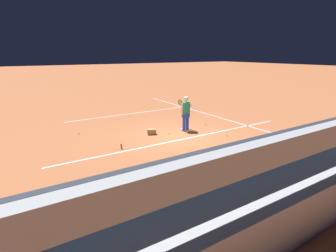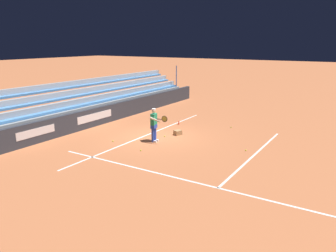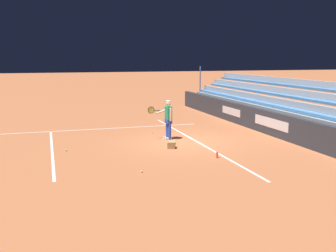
{
  "view_description": "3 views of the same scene",
  "coord_description": "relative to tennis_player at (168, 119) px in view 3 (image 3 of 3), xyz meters",
  "views": [
    {
      "loc": [
        -6.7,
        -9.68,
        3.78
      ],
      "look_at": [
        -0.89,
        -0.43,
        0.72
      ],
      "focal_mm": 28.0,
      "sensor_mm": 36.0,
      "label": 1
    },
    {
      "loc": [
        13.92,
        9.55,
        4.92
      ],
      "look_at": [
        0.2,
        1.02,
        0.77
      ],
      "focal_mm": 35.0,
      "sensor_mm": 36.0,
      "label": 2
    },
    {
      "loc": [
        -15.6,
        5.56,
        3.59
      ],
      "look_at": [
        0.28,
        0.67,
        0.67
      ],
      "focal_mm": 42.0,
      "sensor_mm": 36.0,
      "label": 3
    }
  ],
  "objects": [
    {
      "name": "tennis_ball_midcourt",
      "position": [
        -1.04,
        4.45,
        -0.86
      ],
      "size": [
        0.07,
        0.07,
        0.07
      ],
      "primitive_type": "sphere",
      "color": "#CCE533",
      "rests_on": "ground"
    },
    {
      "name": "court_baseline_white",
      "position": [
        -0.74,
        -1.04,
        -0.89
      ],
      "size": [
        12.0,
        0.1,
        0.01
      ],
      "primitive_type": "cube",
      "color": "white",
      "rests_on": "ground"
    },
    {
      "name": "tennis_ball_stray_back",
      "position": [
        1.13,
        -1.78,
        -0.86
      ],
      "size": [
        0.07,
        0.07,
        0.07
      ],
      "primitive_type": "sphere",
      "color": "#CCE533",
      "rests_on": "ground"
    },
    {
      "name": "ball_box_cardboard",
      "position": [
        -1.72,
        0.38,
        -0.76
      ],
      "size": [
        0.48,
        0.42,
        0.26
      ],
      "primitive_type": "cube",
      "rotation": [
        0.0,
        0.0,
        -0.37
      ],
      "color": "#A87F51",
      "rests_on": "ground"
    },
    {
      "name": "tennis_ball_toward_net",
      "position": [
        -4.68,
        2.3,
        -0.86
      ],
      "size": [
        0.07,
        0.07,
        0.07
      ],
      "primitive_type": "sphere",
      "color": "#CCE533",
      "rests_on": "ground"
    },
    {
      "name": "court_service_line_white",
      "position": [
        -0.74,
        4.96,
        -0.89
      ],
      "size": [
        8.22,
        0.1,
        0.01
      ],
      "primitive_type": "cube",
      "color": "white",
      "rests_on": "ground"
    },
    {
      "name": "court_sideline_white",
      "position": [
        3.37,
        3.46,
        -0.89
      ],
      "size": [
        0.1,
        12.0,
        0.01
      ],
      "primitive_type": "cube",
      "color": "white",
      "rests_on": "ground"
    },
    {
      "name": "ground_plane",
      "position": [
        -0.74,
        -0.54,
        -0.89
      ],
      "size": [
        160.0,
        160.0,
        0.0
      ],
      "primitive_type": "plane",
      "color": "#B7663D"
    },
    {
      "name": "back_wall_sponsor_board",
      "position": [
        -0.73,
        -4.87,
        -0.34
      ],
      "size": [
        23.69,
        0.25,
        1.1
      ],
      "color": "#2D333D",
      "rests_on": "ground"
    },
    {
      "name": "tennis_player",
      "position": [
        0.0,
        0.0,
        0.0
      ],
      "size": [
        0.59,
        1.03,
        1.71
      ],
      "color": "blue",
      "rests_on": "ground"
    },
    {
      "name": "tennis_ball_far_left",
      "position": [
        -1.0,
        -0.02,
        -0.86
      ],
      "size": [
        0.07,
        0.07,
        0.07
      ],
      "primitive_type": "sphere",
      "color": "#CCE533",
      "rests_on": "ground"
    },
    {
      "name": "bleacher_stand",
      "position": [
        -0.74,
        -6.7,
        -0.17
      ],
      "size": [
        22.51,
        2.4,
        2.95
      ],
      "color": "#9EA3A8",
      "rests_on": "ground"
    },
    {
      "name": "water_bottle",
      "position": [
        -3.72,
        -0.72,
        -0.78
      ],
      "size": [
        0.07,
        0.07,
        0.22
      ],
      "primitive_type": "cylinder",
      "color": "#EA4C33",
      "rests_on": "ground"
    },
    {
      "name": "tennis_ball_near_player",
      "position": [
        1.56,
        0.29,
        -0.86
      ],
      "size": [
        0.07,
        0.07,
        0.07
      ],
      "primitive_type": "sphere",
      "color": "#CCE533",
      "rests_on": "ground"
    }
  ]
}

